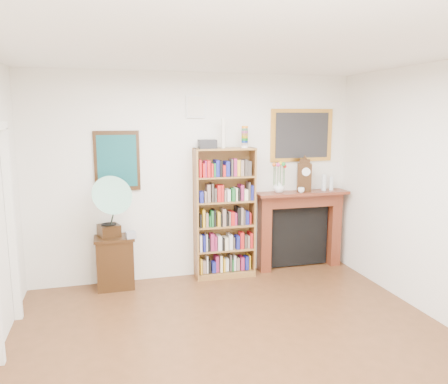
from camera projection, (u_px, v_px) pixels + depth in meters
name	position (u px, v px, depth m)	size (l,w,h in m)	color
room	(258.00, 217.00, 3.61)	(4.51, 5.01, 2.81)	#4D2E17
door_casing	(0.00, 217.00, 4.20)	(0.08, 1.02, 2.17)	white
teal_poster	(117.00, 161.00, 5.65)	(0.58, 0.04, 0.78)	black
small_picture	(196.00, 106.00, 5.81)	(0.26, 0.04, 0.30)	white
gilt_painting	(302.00, 135.00, 6.28)	(0.95, 0.04, 0.75)	gold
bookshelf	(225.00, 206.00, 5.99)	(0.84, 0.32, 2.07)	brown
side_cabinet	(115.00, 262.00, 5.68)	(0.50, 0.37, 0.69)	black
fireplace	(299.00, 223.00, 6.41)	(1.37, 0.35, 1.15)	#532413
gramophone	(108.00, 203.00, 5.44)	(0.66, 0.74, 0.82)	black
cd_stack	(131.00, 235.00, 5.57)	(0.12, 0.12, 0.08)	silver
mantel_clock	(304.00, 176.00, 6.26)	(0.23, 0.17, 0.47)	black
flower_vase	(279.00, 187.00, 6.19)	(0.16, 0.16, 0.16)	white
teacup	(301.00, 190.00, 6.19)	(0.09, 0.09, 0.07)	white
bottle_left	(324.00, 182.00, 6.36)	(0.07, 0.07, 0.24)	silver
bottle_right	(331.00, 183.00, 6.39)	(0.06, 0.06, 0.20)	silver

